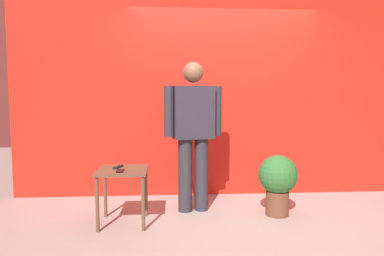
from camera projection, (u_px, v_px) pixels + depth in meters
The scene contains 7 objects.
ground_plane at pixel (241, 227), 3.71m from camera, with size 12.00×12.00×0.00m, color #9E9991.
back_wall_red at pixel (223, 84), 4.88m from camera, with size 5.61×0.12×3.03m, color red.
standing_person at pixel (193, 129), 4.17m from camera, with size 0.69×0.31×1.74m.
side_table at pixel (123, 178), 3.78m from camera, with size 0.51×0.51×0.59m.
cell_phone at pixel (120, 171), 3.66m from camera, with size 0.07×0.14×0.01m, color black.
tv_remote at pixel (118, 167), 3.84m from camera, with size 0.04×0.17×0.02m, color black.
potted_plant at pixel (278, 180), 4.06m from camera, with size 0.44×0.44×0.69m.
Camera 1 is at (-0.74, -3.56, 1.36)m, focal length 33.68 mm.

